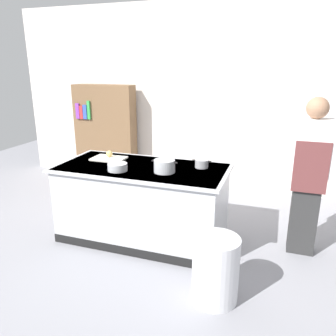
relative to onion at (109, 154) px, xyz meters
name	(u,v)px	position (x,y,z in m)	size (l,w,h in m)	color
ground_plane	(144,236)	(0.52, -0.19, -0.96)	(10.00, 10.00, 0.00)	gray
back_wall	(191,98)	(0.52, 1.91, 0.54)	(6.40, 0.12, 3.00)	silver
counter_island	(143,202)	(0.52, -0.19, -0.50)	(1.98, 0.98, 0.90)	#B7BABF
cutting_board	(109,159)	(0.01, -0.04, -0.05)	(0.40, 0.28, 0.02)	silver
onion	(109,154)	(0.00, 0.00, 0.00)	(0.08, 0.08, 0.08)	tan
stock_pot	(164,166)	(0.84, -0.30, 0.01)	(0.30, 0.23, 0.14)	#B7BABF
sauce_pan	(202,164)	(1.18, 0.00, -0.01)	(0.22, 0.15, 0.09)	#99999E
mixing_bowl	(117,167)	(0.32, -0.41, -0.02)	(0.22, 0.22, 0.08)	#B7BABF
trash_bin	(215,269)	(1.57, -1.03, -0.66)	(0.41, 0.41, 0.61)	silver
person_chef	(309,174)	(2.32, 0.09, -0.05)	(0.38, 0.25, 1.72)	#2F2F2F
bookshelf	(106,133)	(-0.96, 1.61, -0.11)	(1.10, 0.31, 1.70)	brown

